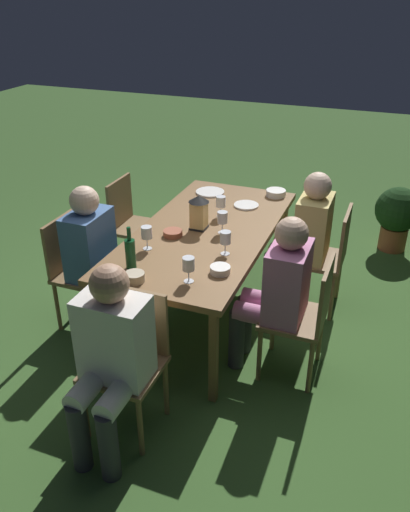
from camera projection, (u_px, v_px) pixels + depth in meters
The scene contains 25 objects.
ground_plane at pixel (205, 312), 4.27m from camera, with size 16.00×16.00×0.00m, color #385B28.
dining_table at pixel (205, 236), 3.94m from camera, with size 1.96×0.96×0.75m.
chair_side_left_a at pixel (133, 222), 4.68m from camera, with size 0.42×0.40×0.87m.
chair_side_right_a at pixel (327, 255), 4.12m from camera, with size 0.42×0.40×0.87m.
person_in_mustard at pixel (304, 233), 4.11m from camera, with size 0.38×0.47×1.15m.
chair_side_left_b at pixel (77, 267), 3.95m from camera, with size 0.42×0.40×0.87m.
person_in_blue at pixel (98, 253), 3.82m from camera, with size 0.38×0.47×1.15m.
chair_head_far at pixel (129, 355), 3.03m from camera, with size 0.40×0.42×0.87m.
person_in_cream at pixel (110, 354), 2.79m from camera, with size 0.48×0.38×1.15m.
chair_side_right_b at pixel (305, 314), 3.40m from camera, with size 0.42×0.40×0.87m.
person_in_pink at pixel (277, 288), 3.39m from camera, with size 0.38×0.47×1.15m.
lantern_centerpiece at pixel (199, 210), 3.86m from camera, with size 0.15×0.15×0.27m.
green_bottle_on_table at pixel (130, 253), 3.35m from camera, with size 0.07×0.07×0.29m.
wine_glass_a at pixel (225, 239), 3.51m from camera, with size 0.08×0.08×0.17m.
wine_glass_b at pixel (221, 203), 4.08m from camera, with size 0.08×0.08×0.17m.
wine_glass_c at pixel (147, 234), 3.58m from camera, with size 0.08×0.08×0.17m.
wine_glass_d at pixel (222, 218), 3.81m from camera, with size 0.08×0.08×0.17m.
wine_glass_e at pixel (188, 265), 3.19m from camera, with size 0.08×0.08×0.17m.
plate_a at pixel (210, 192), 4.58m from camera, with size 0.25×0.25×0.01m, color white.
plate_b at pixel (246, 205), 4.31m from camera, with size 0.21×0.21×0.01m, color white.
bowl_olives at pixel (220, 269), 3.33m from camera, with size 0.13×0.13×0.05m.
bowl_bread at pixel (135, 277), 3.24m from camera, with size 0.12×0.12×0.06m.
bowl_salad at pixel (173, 233), 3.81m from camera, with size 0.14×0.14×0.04m.
bowl_dip at pixel (276, 193), 4.50m from camera, with size 0.17×0.17×0.05m.
potted_plant_by_hedge at pixel (397, 214), 5.10m from camera, with size 0.44×0.44×0.65m.
Camera 1 is at (3.30, 1.28, 2.42)m, focal length 36.50 mm.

